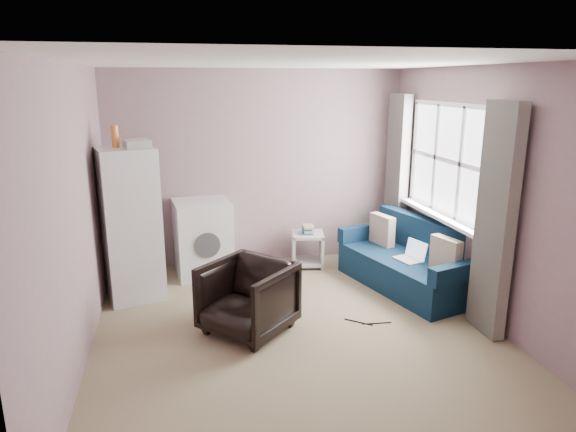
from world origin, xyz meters
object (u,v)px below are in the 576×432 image
at_px(fridge, 131,223).
at_px(side_table, 308,247).
at_px(armchair, 248,294).
at_px(sofa, 411,263).
at_px(washing_machine, 203,236).

height_order(fridge, side_table, fridge).
relative_size(armchair, fridge, 0.40).
relative_size(fridge, side_table, 3.48).
height_order(side_table, sofa, sofa).
bearing_deg(sofa, fridge, 157.03).
bearing_deg(sofa, armchair, -176.47).
bearing_deg(armchair, washing_machine, 147.66).
xyz_separation_m(fridge, washing_machine, (0.79, 0.55, -0.36)).
distance_m(fridge, sofa, 3.21).
xyz_separation_m(fridge, side_table, (2.13, 0.53, -0.59)).
xyz_separation_m(fridge, sofa, (3.13, -0.41, -0.56)).
bearing_deg(fridge, side_table, -0.36).
relative_size(washing_machine, sofa, 0.49).
relative_size(armchair, side_table, 1.39).
height_order(armchair, side_table, armchair).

